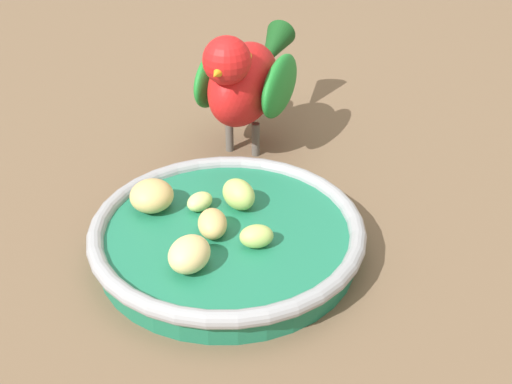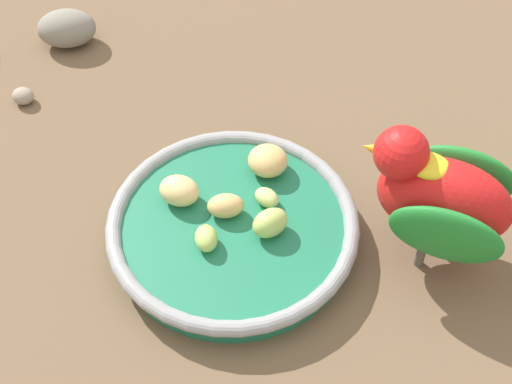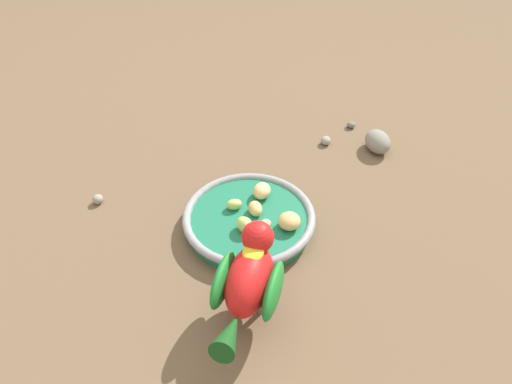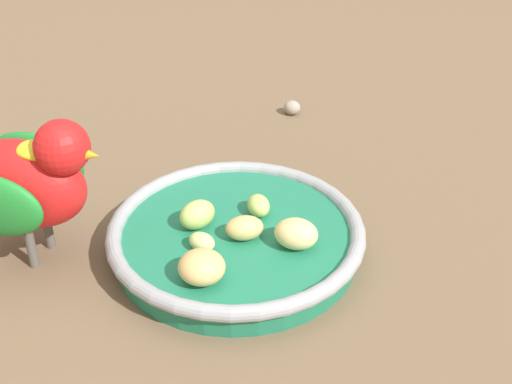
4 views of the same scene
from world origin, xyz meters
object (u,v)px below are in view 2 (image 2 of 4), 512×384
Objects in this scene: apple_piece_1 at (206,238)px; apple_piece_5 at (267,197)px; apple_piece_3 at (265,160)px; parrot at (449,198)px; rock_large at (67,28)px; apple_piece_0 at (179,191)px; apple_piece_2 at (226,206)px; apple_piece_4 at (270,223)px; pebble_1 at (23,96)px; feeding_bowl at (233,228)px.

apple_piece_5 is (-0.06, 0.04, -0.00)m from apple_piece_1.
apple_piece_3 is 0.18m from parrot.
apple_piece_3 is at bearing 167.31° from apple_piece_1.
apple_piece_1 is 0.07m from apple_piece_5.
rock_large reaches higher than apple_piece_5.
rock_large is at bearing -121.12° from apple_piece_5.
apple_piece_5 is at bearing 18.95° from apple_piece_3.
apple_piece_0 is 0.55× the size of rock_large.
apple_piece_0 reaches higher than apple_piece_2.
apple_piece_4 reaches higher than rock_large.
apple_piece_3 is 1.13× the size of apple_piece_4.
apple_piece_4 is at bearing 122.02° from apple_piece_1.
apple_piece_1 is 1.15× the size of pebble_1.
apple_piece_2 is at bearing 173.54° from apple_piece_1.
apple_piece_2 is 1.40× the size of pebble_1.
apple_piece_2 is 1.35× the size of apple_piece_5.
parrot is 0.48m from pebble_1.
feeding_bowl is 0.31m from pebble_1.
apple_piece_2 reaches higher than feeding_bowl.
pebble_1 is at bearing -117.19° from apple_piece_1.
apple_piece_4 is (0.01, 0.05, 0.00)m from apple_piece_2.
parrot is at bearing 69.15° from rock_large.
apple_piece_4 is at bearing 22.33° from apple_piece_5.
pebble_1 is (-0.08, -0.31, -0.02)m from apple_piece_5.
rock_large is (-0.21, -0.28, -0.01)m from apple_piece_2.
apple_piece_1 is at bearing -57.98° from apple_piece_4.
apple_piece_2 is 0.04m from apple_piece_5.
apple_piece_3 is at bearing -161.05° from apple_piece_5.
apple_piece_4 is (-0.03, 0.05, 0.00)m from apple_piece_1.
apple_piece_3 is at bearing -7.33° from parrot.
feeding_bowl is 0.04m from apple_piece_1.
apple_piece_1 and rock_large have the same top height.
apple_piece_2 is at bearing 52.74° from rock_large.
rock_large is (-0.25, -0.27, -0.01)m from apple_piece_1.
apple_piece_5 is 0.12× the size of parrot.
apple_piece_4 is at bearing 18.39° from parrot.
feeding_bowl reaches higher than pebble_1.
apple_piece_4 is 1.38× the size of apple_piece_5.
apple_piece_2 is 0.20m from parrot.
apple_piece_3 is (-0.06, 0.02, 0.00)m from apple_piece_2.
pebble_1 is at bearing -5.12° from parrot.
apple_piece_0 is 0.24m from parrot.
apple_piece_5 is at bearing 76.10° from pebble_1.
apple_piece_1 is at bearing 47.43° from rock_large.
apple_piece_1 is 0.14× the size of parrot.
rock_large is (-0.15, -0.29, -0.02)m from apple_piece_3.
parrot is at bearing 81.70° from pebble_1.
apple_piece_0 is 0.09m from apple_piece_3.
parrot is at bearing 92.89° from apple_piece_5.
apple_piece_5 is at bearing 6.07° from parrot.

